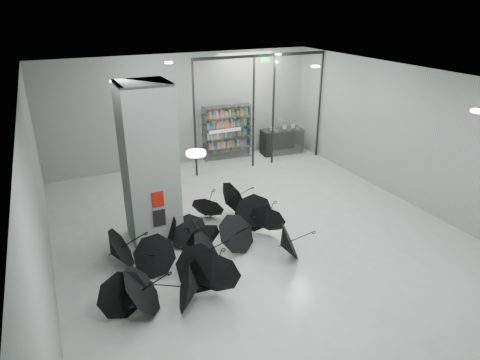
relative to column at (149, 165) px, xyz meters
name	(u,v)px	position (x,y,z in m)	size (l,w,h in m)	color
room	(282,141)	(2.50, -2.00, 0.84)	(14.00, 14.02, 4.01)	gray
column	(149,165)	(0.00, 0.00, 0.00)	(1.20, 1.20, 4.00)	slate
fire_cabinet	(158,199)	(0.00, -0.62, -0.65)	(0.28, 0.04, 0.38)	#A50A07
info_panel	(159,218)	(0.00, -0.62, -1.15)	(0.30, 0.03, 0.42)	black
exit_sign	(265,60)	(4.90, 3.30, 1.82)	(0.30, 0.06, 0.15)	#0CE533
glass_partition	(261,107)	(4.89, 3.50, 0.18)	(5.06, 0.08, 4.00)	silver
bookshelf	(227,132)	(4.11, 4.75, -0.98)	(1.86, 0.37, 2.05)	black
shop_counter	(282,141)	(6.30, 4.32, -1.51)	(1.65, 0.66, 0.99)	black
umbrella_cluster	(199,250)	(0.65, -1.55, -1.69)	(5.15, 4.58, 1.31)	black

